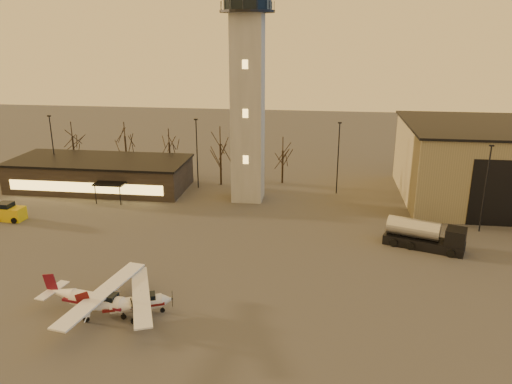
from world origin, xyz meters
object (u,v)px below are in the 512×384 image
control_tower (248,77)px  service_cart (9,213)px  cessna_front (138,305)px  terminal (100,174)px  cessna_rear (99,303)px  fuel_truck (424,237)px

control_tower → service_cart: (-27.50, -11.84, -15.49)m
cessna_front → terminal: bearing=96.3°
terminal → service_cart: size_ratio=7.22×
terminal → cessna_front: bearing=-61.4°
terminal → cessna_front: size_ratio=2.66×
control_tower → cessna_rear: (-7.52, -30.60, -15.29)m
control_tower → terminal: size_ratio=1.28×
terminal → service_cart: 14.94m
terminal → cessna_front: (17.57, -32.28, -1.23)m
cessna_rear → control_tower: bearing=85.9°
control_tower → cessna_front: size_ratio=3.41×
cessna_rear → service_cart: (-19.98, 18.75, -0.21)m
cessna_front → fuel_truck: size_ratio=1.13×
terminal → fuel_truck: terminal is taller
fuel_truck → service_cart: 48.31m
cessna_rear → fuel_truck: cessna_rear is taller
terminal → cessna_rear: size_ratio=2.30×
cessna_front → service_cart: 29.55m
cessna_front → cessna_rear: (-3.11, -0.30, 0.11)m
control_tower → fuel_truck: control_tower is taller
terminal → service_cart: bearing=-111.7°
control_tower → terminal: control_tower is taller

